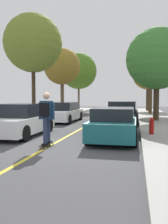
% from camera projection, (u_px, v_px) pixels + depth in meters
% --- Properties ---
extents(ground, '(80.00, 80.00, 0.00)m').
position_uv_depth(ground, '(52.00, 145.00, 8.58)').
color(ground, '#424244').
extents(center_line, '(0.12, 39.20, 0.01)m').
position_uv_depth(center_line, '(79.00, 130.00, 12.48)').
color(center_line, gold).
rests_on(center_line, ground).
extents(parked_car_left_nearest, '(1.95, 4.19, 1.42)m').
position_uv_depth(parked_car_left_nearest, '(21.00, 120.00, 10.68)').
color(parked_car_left_nearest, white).
rests_on(parked_car_left_nearest, ground).
extents(parked_car_left_near, '(1.92, 4.68, 1.38)m').
position_uv_depth(parked_car_left_near, '(64.00, 112.00, 16.91)').
color(parked_car_left_near, white).
rests_on(parked_car_left_near, ground).
extents(parked_car_right_nearest, '(1.81, 4.05, 1.29)m').
position_uv_depth(parked_car_right_nearest, '(114.00, 124.00, 9.52)').
color(parked_car_right_nearest, '#196066').
rests_on(parked_car_right_nearest, ground).
extents(parked_car_right_near, '(2.03, 4.09, 1.46)m').
position_uv_depth(parked_car_right_near, '(123.00, 112.00, 15.95)').
color(parked_car_right_near, black).
rests_on(parked_car_right_near, ground).
extents(street_tree_left_nearest, '(4.11, 4.11, 7.46)m').
position_uv_depth(street_tree_left_nearest, '(33.00, 43.00, 16.89)').
color(street_tree_left_nearest, '#3D2D1E').
rests_on(street_tree_left_nearest, sidewalk_left).
extents(street_tree_left_near, '(3.62, 3.62, 6.46)m').
position_uv_depth(street_tree_left_near, '(62.00, 67.00, 23.52)').
color(street_tree_left_near, brown).
rests_on(street_tree_left_near, sidewalk_left).
extents(street_tree_left_far, '(4.59, 4.59, 7.25)m').
position_uv_depth(street_tree_left_far, '(79.00, 71.00, 30.30)').
color(street_tree_left_far, brown).
rests_on(street_tree_left_far, sidewalk_left).
extents(street_tree_right_nearest, '(4.19, 4.19, 6.30)m').
position_uv_depth(street_tree_right_nearest, '(157.00, 59.00, 16.24)').
color(street_tree_right_nearest, '#3D2D1E').
rests_on(street_tree_right_nearest, sidewalk_right).
extents(street_tree_right_near, '(3.57, 3.57, 6.91)m').
position_uv_depth(street_tree_right_near, '(151.00, 61.00, 23.06)').
color(street_tree_right_near, '#4C3823').
rests_on(street_tree_right_near, sidewalk_right).
extents(street_tree_right_far, '(3.69, 3.69, 6.27)m').
position_uv_depth(street_tree_right_far, '(148.00, 75.00, 29.48)').
color(street_tree_right_far, '#3D2D1E').
rests_on(street_tree_right_far, sidewalk_right).
extents(fire_hydrant, '(0.20, 0.20, 0.70)m').
position_uv_depth(fire_hydrant, '(152.00, 126.00, 10.13)').
color(fire_hydrant, '#B2140F').
rests_on(fire_hydrant, sidewalk_right).
extents(skateboard, '(0.25, 0.85, 0.10)m').
position_uv_depth(skateboard, '(47.00, 144.00, 8.15)').
color(skateboard, black).
rests_on(skateboard, ground).
extents(skateboarder, '(0.58, 0.70, 1.76)m').
position_uv_depth(skateboarder, '(46.00, 115.00, 8.06)').
color(skateboarder, black).
rests_on(skateboarder, skateboard).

